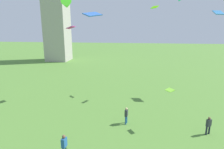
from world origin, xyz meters
The scene contains 9 objects.
person_1 centered at (11.19, 18.42, 0.95)m, with size 0.50×0.45×1.68m.
person_2 centered at (3.83, 19.45, 0.96)m, with size 0.33×0.52×1.69m.
person_3 centered at (-0.36, 13.79, 1.02)m, with size 0.32×0.56×1.81m.
kite_flying_0 centered at (15.19, 30.08, 11.23)m, with size 1.14×1.57×0.69m.
kite_flying_1 centered at (-3.87, 26.49, 9.31)m, with size 1.22×1.00×0.44m.
kite_flying_2 centered at (-5.84, 30.75, 12.62)m, with size 2.21×2.87×2.20m.
kite_flying_3 centered at (7.79, 19.29, 3.74)m, with size 0.88×0.96×0.18m.
kite_flying_4 centered at (6.92, 30.42, 12.05)m, with size 1.17×1.16×0.40m.
kite_flying_5 centered at (0.34, 20.78, 10.55)m, with size 1.89×1.92×0.60m.
Camera 1 is at (4.67, 2.11, 9.34)m, focal length 30.58 mm.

